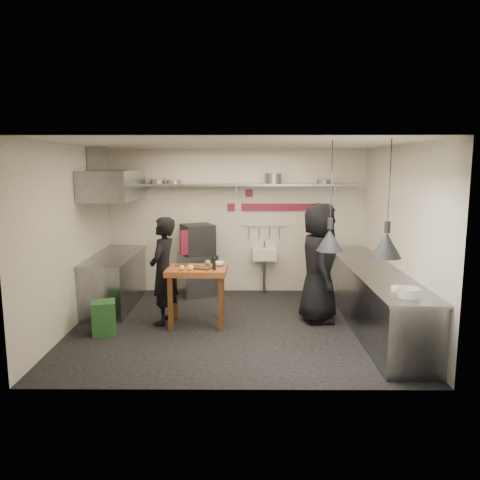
{
  "coord_description": "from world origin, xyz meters",
  "views": [
    {
      "loc": [
        0.13,
        -7.01,
        2.5
      ],
      "look_at": [
        0.08,
        0.3,
        1.32
      ],
      "focal_mm": 35.0,
      "sensor_mm": 36.0,
      "label": 1
    }
  ],
  "objects_px": {
    "oven_stand": "(197,274)",
    "chef_right": "(319,263)",
    "prep_table": "(197,296)",
    "green_bin": "(104,318)",
    "chef_left": "(163,271)",
    "combi_oven": "(198,240)"
  },
  "relations": [
    {
      "from": "oven_stand",
      "to": "chef_left",
      "type": "distance_m",
      "value": 1.75
    },
    {
      "from": "oven_stand",
      "to": "chef_left",
      "type": "height_order",
      "value": "chef_left"
    },
    {
      "from": "prep_table",
      "to": "chef_right",
      "type": "relative_size",
      "value": 0.48
    },
    {
      "from": "green_bin",
      "to": "chef_left",
      "type": "bearing_deg",
      "value": 31.24
    },
    {
      "from": "combi_oven",
      "to": "chef_left",
      "type": "xyz_separation_m",
      "value": [
        -0.39,
        -1.62,
        -0.24
      ]
    },
    {
      "from": "chef_left",
      "to": "combi_oven",
      "type": "bearing_deg",
      "value": 177.82
    },
    {
      "from": "oven_stand",
      "to": "combi_oven",
      "type": "height_order",
      "value": "combi_oven"
    },
    {
      "from": "green_bin",
      "to": "chef_left",
      "type": "xyz_separation_m",
      "value": [
        0.82,
        0.5,
        0.6
      ]
    },
    {
      "from": "oven_stand",
      "to": "chef_right",
      "type": "distance_m",
      "value": 2.65
    },
    {
      "from": "combi_oven",
      "to": "chef_left",
      "type": "height_order",
      "value": "chef_left"
    },
    {
      "from": "green_bin",
      "to": "prep_table",
      "type": "height_order",
      "value": "prep_table"
    },
    {
      "from": "oven_stand",
      "to": "green_bin",
      "type": "height_order",
      "value": "oven_stand"
    },
    {
      "from": "chef_right",
      "to": "oven_stand",
      "type": "bearing_deg",
      "value": 55.12
    },
    {
      "from": "chef_left",
      "to": "chef_right",
      "type": "bearing_deg",
      "value": 104.43
    },
    {
      "from": "prep_table",
      "to": "green_bin",
      "type": "bearing_deg",
      "value": -161.99
    },
    {
      "from": "prep_table",
      "to": "combi_oven",
      "type": "bearing_deg",
      "value": 96.18
    },
    {
      "from": "oven_stand",
      "to": "chef_right",
      "type": "bearing_deg",
      "value": -60.97
    },
    {
      "from": "oven_stand",
      "to": "prep_table",
      "type": "xyz_separation_m",
      "value": [
        0.16,
        -1.74,
        0.06
      ]
    },
    {
      "from": "combi_oven",
      "to": "green_bin",
      "type": "relative_size",
      "value": 1.16
    },
    {
      "from": "combi_oven",
      "to": "chef_right",
      "type": "distance_m",
      "value": 2.55
    },
    {
      "from": "prep_table",
      "to": "chef_left",
      "type": "relative_size",
      "value": 0.54
    },
    {
      "from": "oven_stand",
      "to": "green_bin",
      "type": "distance_m",
      "value": 2.46
    }
  ]
}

